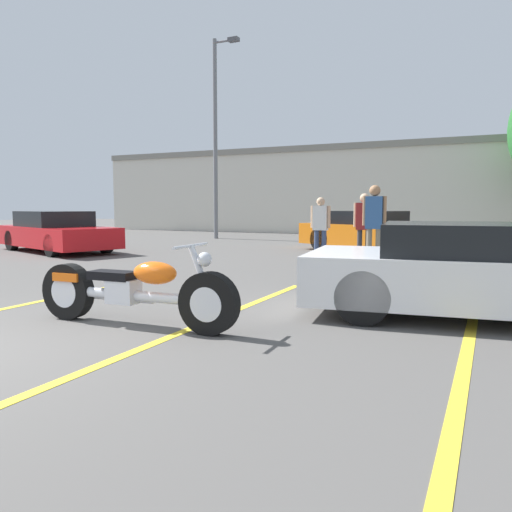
% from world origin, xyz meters
% --- Properties ---
extents(parking_stripe_foreground, '(0.12, 5.93, 0.01)m').
position_xyz_m(parking_stripe_foreground, '(-1.13, 2.58, 0.00)').
color(parking_stripe_foreground, yellow).
rests_on(parking_stripe_foreground, ground).
extents(parking_stripe_middle, '(0.12, 5.93, 0.01)m').
position_xyz_m(parking_stripe_middle, '(1.76, 2.58, 0.00)').
color(parking_stripe_middle, yellow).
rests_on(parking_stripe_middle, ground).
extents(parking_stripe_back, '(0.12, 5.93, 0.01)m').
position_xyz_m(parking_stripe_back, '(4.65, 2.58, 0.00)').
color(parking_stripe_back, yellow).
rests_on(parking_stripe_back, ground).
extents(far_building, '(32.00, 4.20, 4.40)m').
position_xyz_m(far_building, '(0.00, 23.15, 2.34)').
color(far_building, beige).
rests_on(far_building, ground).
extents(light_pole, '(1.21, 0.28, 8.32)m').
position_xyz_m(light_pole, '(-5.90, 16.12, 4.55)').
color(light_pole, slate).
rests_on(light_pole, ground).
extents(motorcycle, '(2.66, 0.70, 0.98)m').
position_xyz_m(motorcycle, '(1.10, 1.96, 0.41)').
color(motorcycle, black).
rests_on(motorcycle, ground).
extents(show_car_hood_open, '(4.27, 2.44, 1.96)m').
position_xyz_m(show_car_hood_open, '(4.64, 4.18, 0.59)').
color(show_car_hood_open, white).
rests_on(show_car_hood_open, ground).
extents(parked_car_left_row, '(5.10, 3.28, 1.24)m').
position_xyz_m(parked_car_left_row, '(-7.26, 8.59, 0.59)').
color(parked_car_left_row, red).
rests_on(parked_car_left_row, ground).
extents(parked_car_mid_row, '(4.74, 3.31, 1.25)m').
position_xyz_m(parked_car_mid_row, '(1.47, 12.64, 0.61)').
color(parked_car_mid_row, orange).
rests_on(parked_car_mid_row, ground).
extents(spectator_near_motorcycle, '(0.52, 0.21, 1.61)m').
position_xyz_m(spectator_near_motorcycle, '(0.87, 9.56, 0.95)').
color(spectator_near_motorcycle, '#38476B').
rests_on(spectator_near_motorcycle, ground).
extents(spectator_by_show_car, '(0.52, 0.24, 1.85)m').
position_xyz_m(spectator_by_show_car, '(2.48, 8.40, 1.11)').
color(spectator_by_show_car, gray).
rests_on(spectator_by_show_car, ground).
extents(spectator_midground, '(0.52, 0.22, 1.70)m').
position_xyz_m(spectator_midground, '(2.01, 9.43, 1.01)').
color(spectator_midground, '#333338').
rests_on(spectator_midground, ground).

